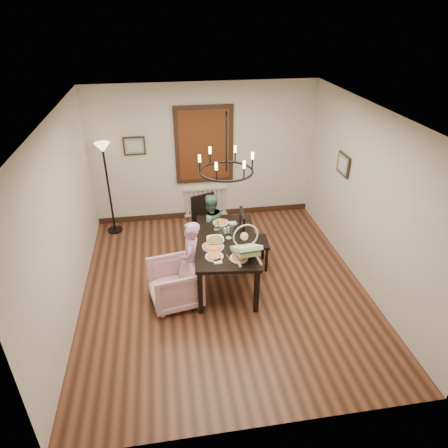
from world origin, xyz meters
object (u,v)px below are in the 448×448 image
object	(u,v)px
chair_right	(254,239)
drinking_glass	(222,231)
elderly_woman	(191,267)
floor_lamp	(109,190)
baby_bouncer	(246,247)
dining_table	(226,244)
chair_far	(208,224)
armchair	(175,284)
seated_man	(210,231)

from	to	relation	value
chair_right	drinking_glass	size ratio (longest dim) A/B	7.80
elderly_woman	floor_lamp	distance (m)	2.67
baby_bouncer	elderly_woman	bearing A→B (deg)	157.74
dining_table	elderly_woman	world-z (taller)	elderly_woman
chair_far	floor_lamp	size ratio (longest dim) A/B	0.58
baby_bouncer	floor_lamp	world-z (taller)	floor_lamp
dining_table	baby_bouncer	world-z (taller)	baby_bouncer
dining_table	chair_far	distance (m)	1.05
baby_bouncer	floor_lamp	xyz separation A→B (m)	(-2.17, 2.50, -0.07)
elderly_woman	drinking_glass	xyz separation A→B (m)	(0.54, 0.45, 0.32)
armchair	baby_bouncer	size ratio (longest dim) A/B	1.35
chair_far	armchair	world-z (taller)	chair_far
seated_man	chair_far	bearing A→B (deg)	-102.32
armchair	chair_right	bearing A→B (deg)	108.22
elderly_woman	dining_table	bearing A→B (deg)	129.22
chair_right	armchair	distance (m)	1.61
chair_right	armchair	bearing A→B (deg)	123.80
armchair	drinking_glass	size ratio (longest dim) A/B	5.45
chair_far	floor_lamp	bearing A→B (deg)	132.25
armchair	floor_lamp	size ratio (longest dim) A/B	0.42
drinking_glass	seated_man	bearing A→B (deg)	99.56
dining_table	floor_lamp	bearing A→B (deg)	141.47
armchair	floor_lamp	distance (m)	2.69
chair_far	baby_bouncer	xyz separation A→B (m)	(0.37, -1.54, 0.45)
baby_bouncer	chair_far	bearing A→B (deg)	98.04
dining_table	baby_bouncer	xyz separation A→B (m)	(0.21, -0.52, 0.27)
dining_table	floor_lamp	distance (m)	2.79
chair_far	elderly_woman	size ratio (longest dim) A/B	0.97
drinking_glass	dining_table	bearing A→B (deg)	-74.92
chair_right	floor_lamp	bearing A→B (deg)	62.37
elderly_woman	seated_man	bearing A→B (deg)	171.79
baby_bouncer	chair_right	bearing A→B (deg)	63.28
armchair	drinking_glass	xyz separation A→B (m)	(0.81, 0.57, 0.52)
chair_right	seated_man	xyz separation A→B (m)	(-0.70, 0.46, -0.04)
seated_man	drinking_glass	bearing A→B (deg)	84.28
chair_far	drinking_glass	distance (m)	0.93
elderly_woman	baby_bouncer	xyz separation A→B (m)	(0.79, -0.24, 0.43)
chair_right	elderly_woman	bearing A→B (deg)	124.61
seated_man	drinking_glass	xyz separation A→B (m)	(0.11, -0.65, 0.36)
dining_table	chair_right	bearing A→B (deg)	39.34
dining_table	armchair	xyz separation A→B (m)	(-0.86, -0.41, -0.36)
chair_right	floor_lamp	xyz separation A→B (m)	(-2.51, 1.63, 0.36)
chair_far	drinking_glass	size ratio (longest dim) A/B	7.56
chair_far	armchair	size ratio (longest dim) A/B	1.39
seated_man	floor_lamp	distance (m)	2.19
baby_bouncer	drinking_glass	world-z (taller)	baby_bouncer
elderly_woman	floor_lamp	xyz separation A→B (m)	(-1.38, 2.26, 0.36)
floor_lamp	armchair	bearing A→B (deg)	-65.13
chair_far	floor_lamp	xyz separation A→B (m)	(-1.80, 0.96, 0.38)
chair_far	armchair	distance (m)	1.60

